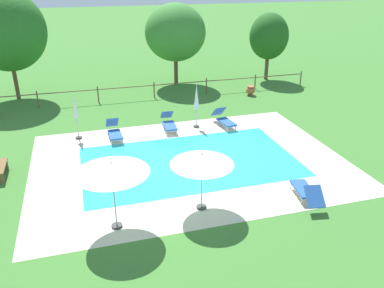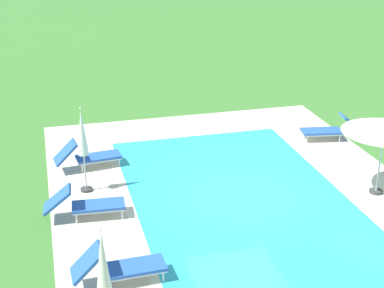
{
  "view_description": "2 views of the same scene",
  "coord_description": "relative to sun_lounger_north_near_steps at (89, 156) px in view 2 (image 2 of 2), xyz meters",
  "views": [
    {
      "loc": [
        -4.27,
        -15.01,
        7.81
      ],
      "look_at": [
        0.26,
        0.5,
        0.6
      ],
      "focal_mm": 36.92,
      "sensor_mm": 36.0,
      "label": 1
    },
    {
      "loc": [
        -12.95,
        4.68,
        7.19
      ],
      "look_at": [
        1.98,
        0.78,
        0.86
      ],
      "focal_mm": 54.48,
      "sensor_mm": 36.0,
      "label": 2
    }
  ],
  "objects": [
    {
      "name": "ground_plane",
      "position": [
        -2.98,
        -3.65,
        -0.38
      ],
      "size": [
        160.0,
        160.0,
        0.0
      ],
      "primitive_type": "plane",
      "color": "#3D752D"
    },
    {
      "name": "pool_deck_paving",
      "position": [
        -2.98,
        -3.65,
        -0.38
      ],
      "size": [
        13.51,
        9.76,
        0.01
      ],
      "primitive_type": "cube",
      "color": "beige",
      "rests_on": "ground"
    },
    {
      "name": "swimming_pool_water",
      "position": [
        -2.98,
        -3.65,
        -0.38
      ],
      "size": [
        9.3,
        5.55,
        0.01
      ],
      "primitive_type": "cube",
      "color": "#2DB7C6",
      "rests_on": "ground"
    },
    {
      "name": "pool_coping_rim",
      "position": [
        -2.98,
        -3.65,
        -0.37
      ],
      "size": [
        9.78,
        6.03,
        0.01
      ],
      "color": "beige",
      "rests_on": "ground"
    },
    {
      "name": "sun_lounger_north_near_steps",
      "position": [
        0.0,
        0.0,
        0.0
      ],
      "size": [
        0.83,
        2.0,
        0.91
      ],
      "color": "#2856A8",
      "rests_on": "ground"
    },
    {
      "name": "sun_lounger_north_mid",
      "position": [
        0.25,
        -7.89,
        -0.01
      ],
      "size": [
        0.92,
        2.06,
        0.86
      ],
      "color": "#2856A8",
      "rests_on": "ground"
    },
    {
      "name": "sun_lounger_north_far",
      "position": [
        -2.98,
        0.34,
        -0.01
      ],
      "size": [
        0.73,
        2.02,
        0.86
      ],
      "color": "#2856A8",
      "rests_on": "ground"
    },
    {
      "name": "sun_lounger_north_end",
      "position": [
        -5.87,
        -0.09,
        0.0
      ],
      "size": [
        0.67,
        1.95,
        0.93
      ],
      "color": "#2856A8",
      "rests_on": "ground"
    },
    {
      "name": "patio_umbrella_closed_row_west",
      "position": [
        -7.61,
        0.4,
        1.16
      ],
      "size": [
        0.32,
        0.32,
        2.35
      ],
      "color": "#383838",
      "rests_on": "ground"
    },
    {
      "name": "patio_umbrella_closed_row_mid_west",
      "position": [
        -1.49,
        0.23,
        1.19
      ],
      "size": [
        0.32,
        0.32,
        2.39
      ],
      "color": "#383838",
      "rests_on": "ground"
    }
  ]
}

